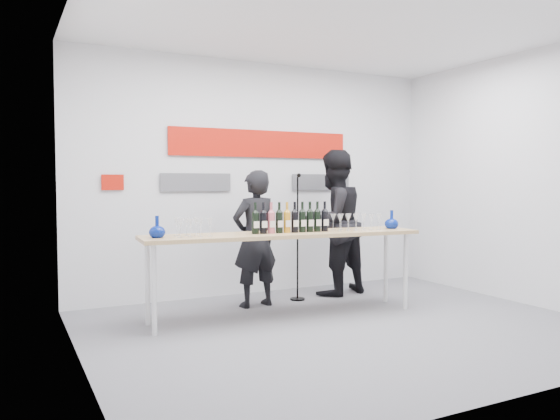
{
  "coord_description": "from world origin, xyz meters",
  "views": [
    {
      "loc": [
        -3.03,
        -4.49,
        1.46
      ],
      "look_at": [
        -0.35,
        0.78,
        1.15
      ],
      "focal_mm": 35.0,
      "sensor_mm": 36.0,
      "label": 1
    }
  ],
  "objects": [
    {
      "name": "mic_stand",
      "position": [
        0.18,
        1.34,
        0.48
      ],
      "size": [
        0.18,
        0.18,
        1.56
      ],
      "rotation": [
        0.0,
        0.0,
        0.38
      ],
      "color": "black",
      "rests_on": "ground"
    },
    {
      "name": "glasses_right",
      "position": [
        0.51,
        0.6,
        1.0
      ],
      "size": [
        0.56,
        0.26,
        0.18
      ],
      "color": "silver",
      "rests_on": "tasting_table"
    },
    {
      "name": "glasses_left",
      "position": [
        -1.35,
        0.75,
        1.0
      ],
      "size": [
        0.36,
        0.25,
        0.18
      ],
      "color": "silver",
      "rests_on": "tasting_table"
    },
    {
      "name": "presenter_right",
      "position": [
        0.76,
        1.43,
        0.93
      ],
      "size": [
        1.04,
        0.89,
        1.87
      ],
      "primitive_type": "imported",
      "rotation": [
        0.0,
        0.0,
        3.36
      ],
      "color": "black",
      "rests_on": "ground"
    },
    {
      "name": "back_wall",
      "position": [
        0.0,
        2.0,
        1.5
      ],
      "size": [
        5.0,
        0.04,
        3.0
      ],
      "primitive_type": "cube",
      "color": "silver",
      "rests_on": "ground"
    },
    {
      "name": "decanter_left",
      "position": [
        -1.69,
        0.78,
        1.02
      ],
      "size": [
        0.16,
        0.16,
        0.21
      ],
      "primitive_type": null,
      "color": "navy",
      "rests_on": "tasting_table"
    },
    {
      "name": "ground",
      "position": [
        0.0,
        0.0,
        0.0
      ],
      "size": [
        5.0,
        5.0,
        0.0
      ],
      "primitive_type": "plane",
      "color": "slate",
      "rests_on": "ground"
    },
    {
      "name": "decanter_right",
      "position": [
        1.0,
        0.56,
        1.02
      ],
      "size": [
        0.16,
        0.16,
        0.21
      ],
      "primitive_type": null,
      "color": "navy",
      "rests_on": "tasting_table"
    },
    {
      "name": "presenter_left",
      "position": [
        -0.42,
        1.27,
        0.79
      ],
      "size": [
        0.63,
        0.45,
        1.59
      ],
      "primitive_type": "imported",
      "rotation": [
        0.0,
        0.0,
        3.28
      ],
      "color": "black",
      "rests_on": "ground"
    },
    {
      "name": "signage",
      "position": [
        -0.06,
        1.97,
        1.81
      ],
      "size": [
        3.38,
        0.02,
        0.79
      ],
      "color": "red",
      "rests_on": "back_wall"
    },
    {
      "name": "wine_bottles",
      "position": [
        -0.28,
        0.65,
        1.08
      ],
      "size": [
        0.89,
        0.15,
        0.33
      ],
      "rotation": [
        0.0,
        0.0,
        -0.08
      ],
      "color": "black",
      "rests_on": "tasting_table"
    },
    {
      "name": "tasting_table",
      "position": [
        -0.35,
        0.68,
        0.84
      ],
      "size": [
        3.08,
        0.86,
        0.91
      ],
      "rotation": [
        0.0,
        0.0,
        -0.08
      ],
      "color": "tan",
      "rests_on": "ground"
    }
  ]
}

